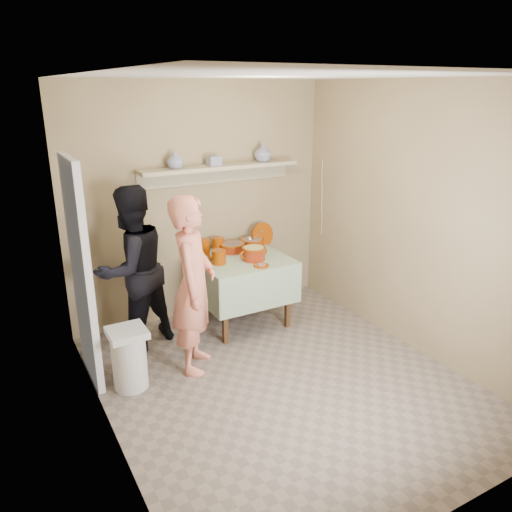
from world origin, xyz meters
TOP-DOWN VIEW (x-y plane):
  - ground at (0.00, 0.00)m, footprint 3.50×3.50m
  - tile_panel at (-1.46, 0.95)m, footprint 0.06×0.70m
  - plate_stack_a at (-0.07, 1.54)m, footprint 0.14×0.14m
  - plate_stack_b at (0.13, 1.58)m, footprint 0.13×0.13m
  - bowl_stack at (-0.04, 1.20)m, footprint 0.15×0.15m
  - empty_bowl at (-0.03, 1.32)m, footprint 0.16×0.16m
  - propped_lid at (0.70, 1.57)m, footprint 0.29×0.10m
  - vase_right at (0.73, 1.63)m, footprint 0.24×0.24m
  - vase_left at (-0.31, 1.63)m, footprint 0.21×0.21m
  - ceramic_box at (0.12, 1.62)m, footprint 0.15×0.12m
  - person_cook at (-0.56, 0.63)m, footprint 0.65×0.72m
  - person_helper at (-0.93, 1.31)m, footprint 0.98×0.88m
  - room_shell at (0.00, 0.00)m, footprint 3.04×3.54m
  - serving_table at (0.25, 1.28)m, footprint 0.97×0.97m
  - cazuela_meat_a at (0.26, 1.51)m, footprint 0.30×0.30m
  - cazuela_meat_b at (0.54, 1.54)m, footprint 0.28×0.28m
  - ladle at (0.50, 1.52)m, footprint 0.08×0.26m
  - cazuela_rice at (0.34, 1.13)m, footprint 0.33×0.25m
  - front_plate at (0.30, 0.91)m, footprint 0.16×0.16m
  - wall_shelf at (0.20, 1.65)m, footprint 1.80×0.25m
  - trash_bin at (-1.21, 0.59)m, footprint 0.32×0.32m
  - electrical_cord at (1.47, 1.48)m, footprint 0.01×0.05m

SIDE VIEW (x-z plane):
  - ground at x=0.00m, z-range 0.00..0.00m
  - trash_bin at x=-1.21m, z-range 0.00..0.56m
  - serving_table at x=0.25m, z-range 0.26..1.02m
  - front_plate at x=0.30m, z-range 0.76..0.78m
  - empty_bowl at x=-0.03m, z-range 0.76..0.81m
  - cazuela_meat_a at x=0.26m, z-range 0.77..0.87m
  - cazuela_meat_b at x=0.54m, z-range 0.77..0.87m
  - person_cook at x=-0.56m, z-range 0.00..1.65m
  - person_helper at x=-0.93m, z-range 0.00..1.66m
  - bowl_stack at x=-0.04m, z-range 0.76..0.91m
  - plate_stack_b at x=0.13m, z-range 0.76..0.92m
  - cazuela_rice at x=0.34m, z-range 0.77..0.92m
  - plate_stack_a at x=-0.07m, z-range 0.76..0.94m
  - ladle at x=0.50m, z-range 0.78..0.97m
  - propped_lid at x=0.70m, z-range 0.74..1.02m
  - tile_panel at x=-1.46m, z-range 0.00..2.00m
  - electrical_cord at x=1.47m, z-range 0.80..1.70m
  - room_shell at x=0.00m, z-range 0.30..2.92m
  - wall_shelf at x=0.20m, z-range 1.57..1.78m
  - ceramic_box at x=0.12m, z-range 1.72..1.82m
  - vase_left at x=-0.31m, z-range 1.72..1.90m
  - vase_right at x=0.73m, z-range 1.72..1.93m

